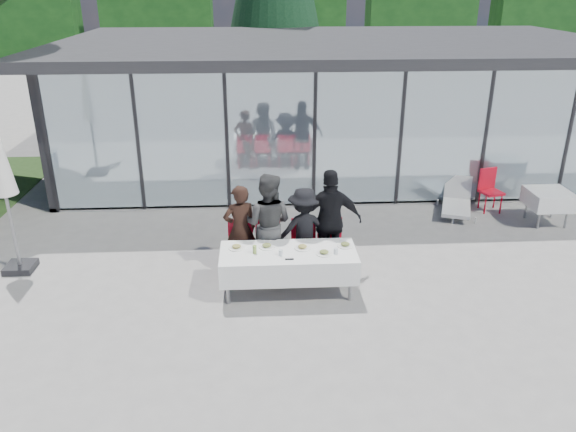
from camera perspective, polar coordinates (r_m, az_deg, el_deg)
The scene contains 24 objects.
ground at distance 9.46m, azimuth -1.24°, elevation -8.24°, with size 90.00×90.00×0.00m, color gray.
pavilion at distance 16.65m, azimuth 4.68°, elevation 13.25°, with size 14.80×8.80×3.44m.
treeline at distance 36.25m, azimuth -6.40°, elevation 18.38°, with size 62.50×2.00×4.40m.
dining_table at distance 9.37m, azimuth 0.03°, elevation -4.78°, with size 2.26×0.96×0.75m.
diner_a at distance 9.94m, azimuth -4.88°, elevation -1.37°, with size 0.60×0.60×1.65m, color black.
diner_chair_a at distance 10.04m, azimuth -4.83°, elevation -2.91°, with size 0.44×0.44×0.97m.
diner_b at distance 9.89m, azimuth -2.07°, elevation -0.77°, with size 0.90×0.90×1.85m, color #484848.
diner_chair_b at distance 10.03m, azimuth -2.03°, elevation -2.85°, with size 0.44×0.44×0.97m.
diner_c at distance 9.98m, azimuth 1.63°, elevation -1.42°, with size 1.01×1.01×1.57m, color black.
diner_chair_c at distance 10.06m, azimuth 1.62°, elevation -2.76°, with size 0.44×0.44×0.97m.
diner_d at distance 9.97m, azimuth 4.34°, elevation -0.50°, with size 1.11×1.11×1.89m, color black.
diner_chair_d at distance 10.11m, azimuth 4.29°, elevation -2.68°, with size 0.44×0.44×0.97m.
plate_a at distance 9.41m, azimuth -5.25°, elevation -3.16°, with size 0.27×0.27×0.07m.
plate_b at distance 9.41m, azimuth -2.18°, elevation -3.06°, with size 0.27×0.27×0.07m.
plate_c at distance 9.37m, azimuth 1.48°, elevation -3.18°, with size 0.27×0.27×0.07m.
plate_d at distance 9.49m, azimuth 5.83°, elevation -2.93°, with size 0.27×0.27×0.07m.
plate_extra at distance 9.20m, azimuth 3.68°, elevation -3.74°, with size 0.27×0.27×0.07m.
juice_bottle at distance 9.20m, azimuth -3.41°, elevation -3.42°, with size 0.06×0.06×0.14m, color #88A745.
drinking_glasses at distance 9.15m, azimuth 2.08°, elevation -3.67°, with size 0.97×0.07×0.10m.
folded_eyeglasses at distance 9.01m, azimuth 0.14°, elevation -4.41°, with size 0.14×0.03×0.01m, color black.
spare_table_right at distance 13.27m, azimuth 24.95°, elevation 1.57°, with size 0.86×0.86×0.74m.
spare_chair_a at distance 13.57m, azimuth 19.77°, elevation 2.75°, with size 0.54×0.54×0.97m.
spare_chair_b at distance 14.01m, azimuth 17.29°, elevation 3.67°, with size 0.58×0.58×0.97m.
lounger at distance 13.33m, azimuth 16.77°, elevation 1.50°, with size 1.01×1.46×0.72m.
Camera 1 is at (-0.27, -8.11, 4.87)m, focal length 35.00 mm.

